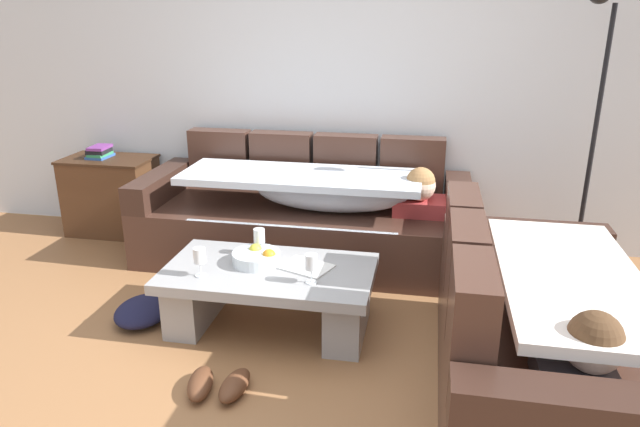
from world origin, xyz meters
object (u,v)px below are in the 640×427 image
object	(u,v)px
couch_near_window	(539,340)
open_magazine	(306,267)
book_stack_on_cabinet	(100,152)
fruit_bowl	(257,257)
floor_lamp	(590,118)
wine_glass_near_left	(200,257)
side_cabinet	(112,195)
pair_of_shoes	(217,384)
crumpled_garment	(143,311)
coffee_table	(270,290)
wine_glass_far_back	(259,237)
couch_along_wall	(309,217)
wine_glass_near_right	(311,263)

from	to	relation	value
couch_near_window	open_magazine	bearing A→B (deg)	68.36
book_stack_on_cabinet	open_magazine	bearing A→B (deg)	-31.67
fruit_bowl	floor_lamp	bearing A→B (deg)	28.05
wine_glass_near_left	side_cabinet	xyz separation A→B (m)	(-1.37, 1.44, -0.17)
fruit_bowl	pair_of_shoes	distance (m)	0.80
crumpled_garment	floor_lamp	bearing A→B (deg)	23.73
coffee_table	open_magazine	size ratio (longest dim) A/B	4.29
wine_glass_near_left	open_magazine	size ratio (longest dim) A/B	0.59
fruit_bowl	wine_glass_near_left	size ratio (longest dim) A/B	1.69
open_magazine	crumpled_garment	xyz separation A→B (m)	(-0.99, -0.12, -0.33)
fruit_bowl	book_stack_on_cabinet	bearing A→B (deg)	144.25
wine_glass_far_back	crumpled_garment	bearing A→B (deg)	-159.93
couch_along_wall	fruit_bowl	bearing A→B (deg)	-95.71
open_magazine	side_cabinet	size ratio (longest dim) A/B	0.39
couch_near_window	wine_glass_near_right	world-z (taller)	couch_near_window
coffee_table	couch_near_window	bearing A→B (deg)	-16.88
open_magazine	wine_glass_near_right	bearing A→B (deg)	-48.36
wine_glass_near_left	floor_lamp	xyz separation A→B (m)	(2.22, 1.27, 0.62)
side_cabinet	couch_near_window	bearing A→B (deg)	-28.56
fruit_bowl	book_stack_on_cabinet	world-z (taller)	book_stack_on_cabinet
couch_along_wall	side_cabinet	distance (m)	1.74
couch_near_window	side_cabinet	size ratio (longest dim) A/B	2.45
wine_glass_far_back	fruit_bowl	bearing A→B (deg)	-80.01
wine_glass_near_right	wine_glass_far_back	xyz separation A→B (m)	(-0.38, 0.32, 0.00)
side_cabinet	crumpled_garment	size ratio (longest dim) A/B	1.80
wine_glass_near_left	couch_along_wall	bearing A→B (deg)	73.58
couch_along_wall	couch_near_window	distance (m)	2.04
couch_along_wall	open_magazine	distance (m)	1.02
wine_glass_near_left	wine_glass_far_back	bearing A→B (deg)	55.63
couch_along_wall	book_stack_on_cabinet	bearing A→B (deg)	172.85
floor_lamp	coffee_table	bearing A→B (deg)	-149.61
coffee_table	crumpled_garment	xyz separation A→B (m)	(-0.78, -0.07, -0.18)
floor_lamp	side_cabinet	bearing A→B (deg)	177.23
wine_glass_near_left	floor_lamp	world-z (taller)	floor_lamp
book_stack_on_cabinet	fruit_bowl	bearing A→B (deg)	-35.75
side_cabinet	floor_lamp	size ratio (longest dim) A/B	0.37
wine_glass_far_back	open_magazine	xyz separation A→B (m)	(0.31, -0.13, -0.11)
couch_along_wall	wine_glass_near_right	bearing A→B (deg)	-77.50
couch_near_window	open_magazine	world-z (taller)	couch_near_window
couch_near_window	pair_of_shoes	xyz separation A→B (m)	(-1.50, -0.23, -0.29)
couch_along_wall	floor_lamp	size ratio (longest dim) A/B	1.23
book_stack_on_cabinet	pair_of_shoes	xyz separation A→B (m)	(1.69, -1.93, -0.64)
wine_glass_near_left	wine_glass_near_right	distance (m)	0.62
open_magazine	floor_lamp	distance (m)	2.10
book_stack_on_cabinet	floor_lamp	xyz separation A→B (m)	(3.65, -0.17, 0.43)
couch_near_window	crumpled_garment	xyz separation A→B (m)	(-2.20, 0.36, -0.27)
couch_along_wall	side_cabinet	size ratio (longest dim) A/B	3.34
open_magazine	floor_lamp	world-z (taller)	floor_lamp
coffee_table	wine_glass_near_left	world-z (taller)	wine_glass_near_left
wine_glass_near_left	floor_lamp	distance (m)	2.63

